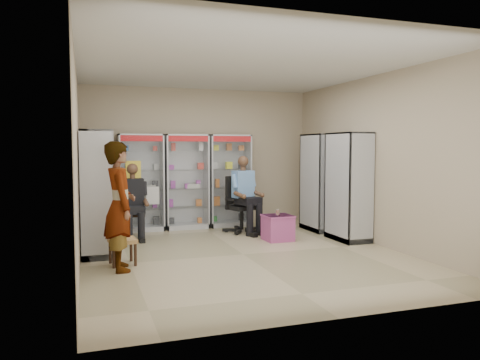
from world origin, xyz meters
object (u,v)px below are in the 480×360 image
object	(u,v)px
cabinet_right_far	(320,182)
wooden_chair	(133,213)
seated_shopkeeper	(242,197)
standing_man	(120,206)
cabinet_back_right	(229,181)
pink_trunk	(278,228)
woven_stool_b	(123,252)
cabinet_back_left	(141,183)
cabinet_back_mid	(186,182)
office_chair	(242,204)
cabinet_left_near	(97,193)
woven_stool_a	(276,225)
cabinet_left_far	(95,187)
cabinet_right_near	(348,187)

from	to	relation	value
cabinet_right_far	wooden_chair	bearing A→B (deg)	83.96
seated_shopkeeper	standing_man	xyz separation A→B (m)	(-2.56, -2.19, 0.18)
cabinet_back_right	pink_trunk	size ratio (longest dim) A/B	4.07
woven_stool_b	pink_trunk	bearing A→B (deg)	18.09
cabinet_back_left	cabinet_right_far	size ratio (longest dim) A/B	1.00
cabinet_back_mid	office_chair	bearing A→B (deg)	-41.11
cabinet_back_mid	standing_man	xyz separation A→B (m)	(-1.60, -3.08, -0.09)
cabinet_left_near	woven_stool_a	xyz separation A→B (m)	(3.42, 0.78, -0.81)
seated_shopkeeper	woven_stool_a	xyz separation A→B (m)	(0.57, -0.36, -0.54)
cabinet_back_left	woven_stool_b	world-z (taller)	cabinet_back_left
cabinet_right_far	wooden_chair	world-z (taller)	cabinet_right_far
cabinet_left_far	woven_stool_a	world-z (taller)	cabinet_left_far
cabinet_left_near	pink_trunk	xyz separation A→B (m)	(3.21, 0.18, -0.76)
cabinet_back_left	woven_stool_a	distance (m)	2.90
wooden_chair	office_chair	bearing A→B (deg)	-2.89
cabinet_back_mid	cabinet_right_near	size ratio (longest dim) A/B	1.00
cabinet_back_right	cabinet_left_far	distance (m)	2.98
standing_man	cabinet_right_near	bearing A→B (deg)	-82.89
cabinet_back_right	cabinet_left_far	bearing A→B (deg)	-161.81
cabinet_back_left	cabinet_back_right	world-z (taller)	same
office_chair	cabinet_right_far	bearing A→B (deg)	-28.12
seated_shopkeeper	pink_trunk	distance (m)	1.14
cabinet_right_far	woven_stool_a	xyz separation A→B (m)	(-1.04, -0.12, -0.81)
cabinet_right_far	cabinet_right_near	xyz separation A→B (m)	(0.00, -1.10, 0.00)
cabinet_back_right	cabinet_left_near	distance (m)	3.48
cabinet_right_far	cabinet_left_far	bearing A→B (deg)	87.43
cabinet_right_near	office_chair	size ratio (longest dim) A/B	1.75
pink_trunk	standing_man	size ratio (longest dim) A/B	0.27
cabinet_left_far	seated_shopkeeper	xyz separation A→B (m)	(2.84, 0.04, -0.27)
cabinet_back_mid	seated_shopkeeper	xyz separation A→B (m)	(0.96, -0.89, -0.27)
cabinet_left_far	office_chair	world-z (taller)	cabinet_left_far
cabinet_left_near	woven_stool_a	distance (m)	3.60
cabinet_right_near	pink_trunk	world-z (taller)	cabinet_right_near
cabinet_back_right	cabinet_left_near	size ratio (longest dim) A/B	1.00
cabinet_back_left	cabinet_right_far	world-z (taller)	same
cabinet_left_near	cabinet_back_right	bearing A→B (deg)	125.65
cabinet_back_mid	wooden_chair	world-z (taller)	cabinet_back_mid
cabinet_left_near	woven_stool_b	world-z (taller)	cabinet_left_near
cabinet_left_near	standing_man	size ratio (longest dim) A/B	1.10
cabinet_back_mid	cabinet_back_right	world-z (taller)	same
cabinet_back_right	cabinet_left_near	bearing A→B (deg)	-144.35
cabinet_left_near	standing_man	world-z (taller)	cabinet_left_near
woven_stool_b	woven_stool_a	bearing A→B (deg)	26.45
cabinet_back_right	office_chair	world-z (taller)	cabinet_back_right
cabinet_right_near	cabinet_left_far	size ratio (longest dim) A/B	1.00
cabinet_back_right	seated_shopkeeper	bearing A→B (deg)	-89.25
cabinet_back_left	cabinet_back_mid	world-z (taller)	same
cabinet_back_left	pink_trunk	size ratio (longest dim) A/B	4.07
woven_stool_b	wooden_chair	bearing A→B (deg)	80.34
cabinet_back_left	woven_stool_b	size ratio (longest dim) A/B	5.18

